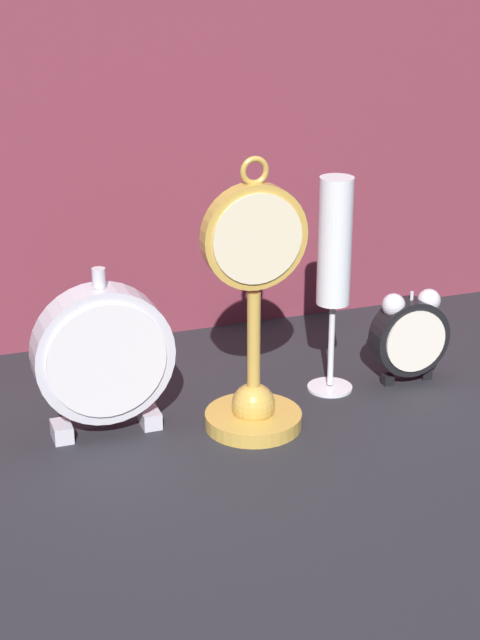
{
  "coord_description": "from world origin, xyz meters",
  "views": [
    {
      "loc": [
        -0.35,
        -0.93,
        0.54
      ],
      "look_at": [
        0.0,
        0.08,
        0.11
      ],
      "focal_mm": 60.0,
      "sensor_mm": 36.0,
      "label": 1
    }
  ],
  "objects_px": {
    "pocket_watch_on_stand": "(252,332)",
    "mantel_clock_silver": "(103,356)",
    "champagne_flute": "(334,257)",
    "alarm_clock_twin_bell": "(410,333)"
  },
  "relations": [
    {
      "from": "alarm_clock_twin_bell",
      "to": "champagne_flute",
      "type": "bearing_deg",
      "value": 172.5
    },
    {
      "from": "pocket_watch_on_stand",
      "to": "mantel_clock_silver",
      "type": "xyz_separation_m",
      "value": [
        -0.15,
        0.04,
        -0.02
      ]
    },
    {
      "from": "alarm_clock_twin_bell",
      "to": "mantel_clock_silver",
      "type": "height_order",
      "value": "mantel_clock_silver"
    },
    {
      "from": "pocket_watch_on_stand",
      "to": "champagne_flute",
      "type": "bearing_deg",
      "value": 26.46
    },
    {
      "from": "alarm_clock_twin_bell",
      "to": "mantel_clock_silver",
      "type": "relative_size",
      "value": 0.61
    },
    {
      "from": "pocket_watch_on_stand",
      "to": "champagne_flute",
      "type": "distance_m",
      "value": 0.14
    },
    {
      "from": "pocket_watch_on_stand",
      "to": "alarm_clock_twin_bell",
      "type": "bearing_deg",
      "value": 12.42
    },
    {
      "from": "alarm_clock_twin_bell",
      "to": "mantel_clock_silver",
      "type": "bearing_deg",
      "value": -178.72
    },
    {
      "from": "pocket_watch_on_stand",
      "to": "alarm_clock_twin_bell",
      "type": "relative_size",
      "value": 2.63
    },
    {
      "from": "pocket_watch_on_stand",
      "to": "mantel_clock_silver",
      "type": "relative_size",
      "value": 1.6
    }
  ]
}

